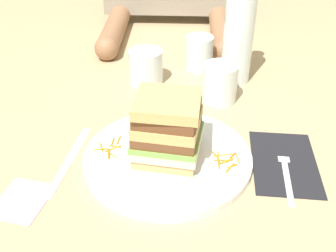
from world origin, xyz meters
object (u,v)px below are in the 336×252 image
object	(u,v)px
water_bottle	(240,24)
empty_tumbler_0	(146,67)
knife	(68,162)
napkin_pink	(22,200)
fork	(286,169)
napkin_dark	(284,162)
empty_tumbler_1	(199,53)
juice_glass	(220,85)
main_plate	(167,158)
sandwich	(168,128)

from	to	relation	value
water_bottle	empty_tumbler_0	size ratio (longest dim) A/B	3.91
knife	napkin_pink	size ratio (longest dim) A/B	2.16
fork	empty_tumbler_0	size ratio (longest dim) A/B	2.12
napkin_dark	knife	bearing A→B (deg)	-177.48
fork	napkin_dark	bearing A→B (deg)	85.43
fork	water_bottle	bearing A→B (deg)	100.05
napkin_dark	knife	size ratio (longest dim) A/B	0.90
empty_tumbler_1	juice_glass	bearing A→B (deg)	-75.19
juice_glass	water_bottle	xyz separation A→B (m)	(0.04, 0.10, 0.10)
knife	water_bottle	bearing A→B (deg)	45.75
main_plate	napkin_dark	world-z (taller)	main_plate
knife	sandwich	bearing A→B (deg)	3.78
sandwich	knife	size ratio (longest dim) A/B	0.63
juice_glass	empty_tumbler_1	distance (m)	0.16
empty_tumbler_0	napkin_pink	xyz separation A→B (m)	(-0.16, -0.41, -0.04)
napkin_dark	water_bottle	xyz separation A→B (m)	(-0.06, 0.31, 0.14)
napkin_dark	empty_tumbler_1	world-z (taller)	empty_tumbler_1
napkin_dark	empty_tumbler_0	xyz separation A→B (m)	(-0.27, 0.29, 0.04)
juice_glass	empty_tumbler_1	size ratio (longest dim) A/B	1.02
napkin_pink	water_bottle	bearing A→B (deg)	49.13
main_plate	juice_glass	bearing A→B (deg)	64.86
napkin_dark	napkin_pink	xyz separation A→B (m)	(-0.43, -0.11, -0.00)
main_plate	sandwich	bearing A→B (deg)	-1.66
knife	empty_tumbler_1	xyz separation A→B (m)	(0.24, 0.39, 0.04)
fork	empty_tumbler_1	world-z (taller)	empty_tumbler_1
fork	water_bottle	size ratio (longest dim) A/B	0.54
empty_tumbler_0	juice_glass	bearing A→B (deg)	-25.08
napkin_dark	knife	world-z (taller)	same
knife	main_plate	bearing A→B (deg)	3.80
napkin_dark	juice_glass	world-z (taller)	juice_glass
main_plate	napkin_dark	size ratio (longest dim) A/B	1.64
napkin_dark	water_bottle	size ratio (longest dim) A/B	0.58
main_plate	knife	xyz separation A→B (m)	(-0.17, -0.01, -0.01)
sandwich	empty_tumbler_0	world-z (taller)	sandwich
napkin_dark	water_bottle	bearing A→B (deg)	101.06
main_plate	napkin_pink	xyz separation A→B (m)	(-0.22, -0.11, -0.01)
sandwich	empty_tumbler_1	world-z (taller)	sandwich
napkin_pink	main_plate	bearing A→B (deg)	26.05
main_plate	napkin_dark	xyz separation A→B (m)	(0.21, 0.01, -0.01)
sandwich	empty_tumbler_1	distance (m)	0.38
fork	juice_glass	world-z (taller)	juice_glass
main_plate	juice_glass	size ratio (longest dim) A/B	3.51
sandwich	knife	world-z (taller)	sandwich
empty_tumbler_1	fork	bearing A→B (deg)	-70.12
napkin_dark	main_plate	bearing A→B (deg)	-178.57
main_plate	sandwich	size ratio (longest dim) A/B	2.33
napkin_dark	napkin_pink	world-z (taller)	same
empty_tumbler_0	main_plate	bearing A→B (deg)	-78.03
napkin_dark	empty_tumbler_0	bearing A→B (deg)	132.62
juice_glass	empty_tumbler_0	world-z (taller)	juice_glass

